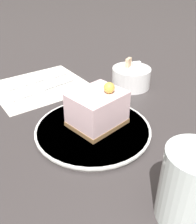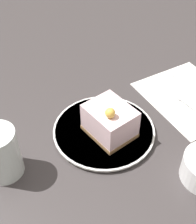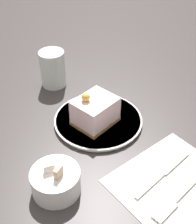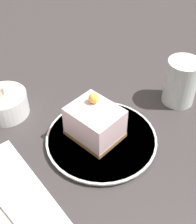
# 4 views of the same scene
# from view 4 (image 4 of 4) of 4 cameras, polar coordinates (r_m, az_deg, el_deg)

# --- Properties ---
(ground_plane) EXTENTS (4.00, 4.00, 0.00)m
(ground_plane) POSITION_cam_4_polar(r_m,az_deg,el_deg) (0.63, 1.71, -3.23)
(ground_plane) COLOR #383333
(plate) EXTENTS (0.21, 0.21, 0.01)m
(plate) POSITION_cam_4_polar(r_m,az_deg,el_deg) (0.60, 0.63, -4.98)
(plate) COLOR silver
(plate) RESTS_ON ground_plane
(cake_slice) EXTENTS (0.08, 0.10, 0.08)m
(cake_slice) POSITION_cam_4_polar(r_m,az_deg,el_deg) (0.58, -0.84, -1.74)
(cake_slice) COLOR olive
(cake_slice) RESTS_ON plate
(knife) EXTENTS (0.02, 0.17, 0.00)m
(knife) POSITION_cam_4_polar(r_m,az_deg,el_deg) (0.54, -16.66, -15.94)
(knife) COLOR silver
(knife) RESTS_ON napkin
(sugar_bowl) EXTENTS (0.09, 0.09, 0.07)m
(sugar_bowl) POSITION_cam_4_polar(r_m,az_deg,el_deg) (0.67, -16.62, 1.47)
(sugar_bowl) COLOR white
(sugar_bowl) RESTS_ON ground_plane
(drinking_glass) EXTENTS (0.07, 0.07, 0.10)m
(drinking_glass) POSITION_cam_4_polar(r_m,az_deg,el_deg) (0.68, 14.93, 5.35)
(drinking_glass) COLOR silver
(drinking_glass) RESTS_ON ground_plane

